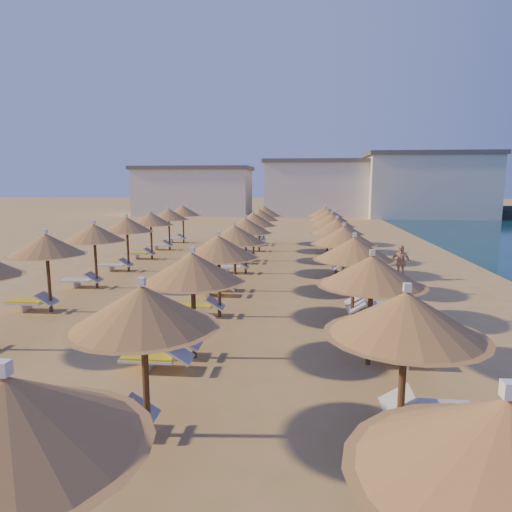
# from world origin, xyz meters

# --- Properties ---
(ground) EXTENTS (220.00, 220.00, 0.00)m
(ground) POSITION_xyz_m (0.00, 0.00, 0.00)
(ground) COLOR tan
(ground) RESTS_ON ground
(hotel_blocks) EXTENTS (45.85, 10.34, 8.10)m
(hotel_blocks) POSITION_xyz_m (2.90, 45.11, 3.70)
(hotel_blocks) COLOR silver
(hotel_blocks) RESTS_ON ground
(parasol_row_east) EXTENTS (2.67, 35.56, 2.89)m
(parasol_row_east) POSITION_xyz_m (2.14, 1.01, 2.33)
(parasol_row_east) COLOR brown
(parasol_row_east) RESTS_ON ground
(parasol_row_west) EXTENTS (2.67, 35.56, 2.89)m
(parasol_row_west) POSITION_xyz_m (-2.26, 1.01, 2.33)
(parasol_row_west) COLOR brown
(parasol_row_west) RESTS_ON ground
(parasol_row_inland) EXTENTS (2.67, 28.25, 2.89)m
(parasol_row_inland) POSITION_xyz_m (-8.23, 4.67, 2.33)
(parasol_row_inland) COLOR brown
(parasol_row_inland) RESTS_ON ground
(loungers) EXTENTS (13.47, 33.54, 0.66)m
(loungers) POSITION_xyz_m (-1.97, 1.61, 0.34)
(loungers) COLOR silver
(loungers) RESTS_ON ground
(beachgoer_a) EXTENTS (0.49, 0.69, 1.76)m
(beachgoer_a) POSITION_xyz_m (3.54, 3.10, 0.88)
(beachgoer_a) COLOR tan
(beachgoer_a) RESTS_ON ground
(beachgoer_c) EXTENTS (1.01, 0.84, 1.61)m
(beachgoer_c) POSITION_xyz_m (5.05, 5.89, 0.81)
(beachgoer_c) COLOR tan
(beachgoer_c) RESTS_ON ground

